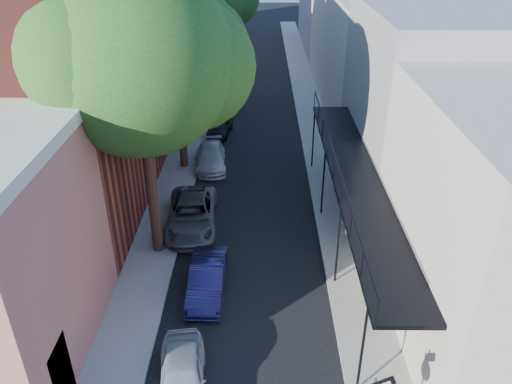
{
  "coord_description": "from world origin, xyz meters",
  "views": [
    {
      "loc": [
        0.44,
        -7.06,
        12.26
      ],
      "look_at": [
        0.27,
        10.1,
        2.8
      ],
      "focal_mm": 35.0,
      "sensor_mm": 36.0,
      "label": 1
    }
  ],
  "objects_px": {
    "parked_car_c": "(192,214)",
    "parked_car_a": "(182,376)",
    "parked_car_d": "(211,157)",
    "parked_car_b": "(207,279)",
    "oak_near": "(151,62)",
    "parked_car_e": "(220,126)",
    "pedestrian": "(384,300)",
    "oak_mid": "(183,37)"
  },
  "relations": [
    {
      "from": "parked_car_d",
      "to": "parked_car_b",
      "type": "bearing_deg",
      "value": -90.98
    },
    {
      "from": "pedestrian",
      "to": "parked_car_b",
      "type": "bearing_deg",
      "value": 61.82
    },
    {
      "from": "parked_car_a",
      "to": "parked_car_b",
      "type": "xyz_separation_m",
      "value": [
        0.31,
        4.43,
        0.01
      ]
    },
    {
      "from": "parked_car_e",
      "to": "oak_mid",
      "type": "bearing_deg",
      "value": -97.45
    },
    {
      "from": "oak_near",
      "to": "parked_car_c",
      "type": "distance_m",
      "value": 7.44
    },
    {
      "from": "parked_car_c",
      "to": "parked_car_d",
      "type": "bearing_deg",
      "value": 84.25
    },
    {
      "from": "oak_near",
      "to": "oak_mid",
      "type": "xyz_separation_m",
      "value": [
        -0.05,
        7.97,
        -0.82
      ]
    },
    {
      "from": "oak_mid",
      "to": "pedestrian",
      "type": "distance_m",
      "value": 15.94
    },
    {
      "from": "parked_car_d",
      "to": "oak_mid",
      "type": "bearing_deg",
      "value": 169.16
    },
    {
      "from": "oak_mid",
      "to": "parked_car_e",
      "type": "xyz_separation_m",
      "value": [
        1.24,
        4.67,
        -6.5
      ]
    },
    {
      "from": "parked_car_b",
      "to": "parked_car_e",
      "type": "bearing_deg",
      "value": 93.04
    },
    {
      "from": "parked_car_a",
      "to": "pedestrian",
      "type": "xyz_separation_m",
      "value": [
        6.41,
        2.8,
        0.5
      ]
    },
    {
      "from": "oak_near",
      "to": "pedestrian",
      "type": "bearing_deg",
      "value": -29.16
    },
    {
      "from": "oak_near",
      "to": "parked_car_e",
      "type": "bearing_deg",
      "value": 84.61
    },
    {
      "from": "oak_near",
      "to": "oak_mid",
      "type": "height_order",
      "value": "oak_near"
    },
    {
      "from": "parked_car_a",
      "to": "oak_mid",
      "type": "bearing_deg",
      "value": 88.87
    },
    {
      "from": "oak_mid",
      "to": "parked_car_d",
      "type": "xyz_separation_m",
      "value": [
        1.11,
        -0.11,
        -6.49
      ]
    },
    {
      "from": "parked_car_c",
      "to": "parked_car_e",
      "type": "bearing_deg",
      "value": 84.73
    },
    {
      "from": "oak_mid",
      "to": "parked_car_e",
      "type": "relative_size",
      "value": 3.11
    },
    {
      "from": "oak_near",
      "to": "parked_car_a",
      "type": "relative_size",
      "value": 3.35
    },
    {
      "from": "parked_car_e",
      "to": "oak_near",
      "type": "bearing_deg",
      "value": -87.91
    },
    {
      "from": "oak_mid",
      "to": "parked_car_b",
      "type": "distance_m",
      "value": 12.72
    },
    {
      "from": "oak_near",
      "to": "parked_car_c",
      "type": "bearing_deg",
      "value": 64.86
    },
    {
      "from": "parked_car_b",
      "to": "parked_car_d",
      "type": "bearing_deg",
      "value": 94.85
    },
    {
      "from": "oak_mid",
      "to": "parked_car_c",
      "type": "height_order",
      "value": "oak_mid"
    },
    {
      "from": "parked_car_a",
      "to": "parked_car_d",
      "type": "height_order",
      "value": "parked_car_a"
    },
    {
      "from": "parked_car_c",
      "to": "pedestrian",
      "type": "distance_m",
      "value": 9.43
    },
    {
      "from": "parked_car_c",
      "to": "parked_car_a",
      "type": "bearing_deg",
      "value": -87.97
    },
    {
      "from": "parked_car_c",
      "to": "parked_car_d",
      "type": "relative_size",
      "value": 1.22
    },
    {
      "from": "oak_near",
      "to": "pedestrian",
      "type": "distance_m",
      "value": 11.38
    },
    {
      "from": "parked_car_b",
      "to": "parked_car_e",
      "type": "distance_m",
      "value": 15.46
    },
    {
      "from": "parked_car_a",
      "to": "parked_car_e",
      "type": "relative_size",
      "value": 1.04
    },
    {
      "from": "oak_mid",
      "to": "parked_car_e",
      "type": "distance_m",
      "value": 8.1
    },
    {
      "from": "parked_car_a",
      "to": "pedestrian",
      "type": "relative_size",
      "value": 1.78
    },
    {
      "from": "oak_near",
      "to": "parked_car_e",
      "type": "distance_m",
      "value": 14.65
    },
    {
      "from": "parked_car_b",
      "to": "pedestrian",
      "type": "bearing_deg",
      "value": -14.4
    },
    {
      "from": "parked_car_d",
      "to": "pedestrian",
      "type": "bearing_deg",
      "value": -65.97
    },
    {
      "from": "oak_mid",
      "to": "parked_car_d",
      "type": "distance_m",
      "value": 6.59
    },
    {
      "from": "oak_mid",
      "to": "parked_car_c",
      "type": "bearing_deg",
      "value": -82.64
    },
    {
      "from": "oak_near",
      "to": "parked_car_d",
      "type": "bearing_deg",
      "value": 82.32
    },
    {
      "from": "parked_car_d",
      "to": "parked_car_e",
      "type": "relative_size",
      "value": 1.18
    },
    {
      "from": "parked_car_e",
      "to": "pedestrian",
      "type": "height_order",
      "value": "pedestrian"
    }
  ]
}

